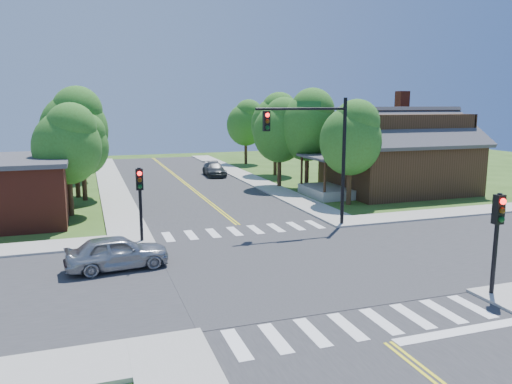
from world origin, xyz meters
name	(u,v)px	position (x,y,z in m)	size (l,w,h in m)	color
ground	(289,265)	(0.00, 0.00, 0.00)	(100.00, 100.00, 0.00)	#305019
road_ns	(289,265)	(0.00, 0.00, 0.02)	(10.00, 90.00, 0.04)	#2D2D30
road_ew	(289,265)	(0.00, 0.00, 0.03)	(90.00, 10.00, 0.04)	#2D2D30
intersection_patch	(289,265)	(0.00, 0.00, 0.00)	(10.20, 10.20, 0.06)	#2D2D30
sidewalk_ne	(392,187)	(15.82, 15.82, 0.07)	(40.00, 40.00, 0.14)	#9E9B93
crosswalk_north	(245,230)	(0.00, 6.20, 0.05)	(8.85, 2.00, 0.01)	white
crosswalk_south	(364,324)	(0.00, -6.20, 0.05)	(8.85, 2.00, 0.01)	white
centerline	(289,264)	(0.00, 0.00, 0.05)	(0.30, 90.00, 0.01)	yellow
stop_bar	(460,333)	(2.50, -7.60, 0.00)	(4.60, 0.45, 0.09)	white
signal_mast_ne	(317,141)	(3.91, 5.59, 4.85)	(5.30, 0.42, 7.20)	black
signal_pole_se	(498,225)	(5.60, -5.62, 2.66)	(0.34, 0.42, 3.80)	black
signal_pole_nw	(140,191)	(-5.60, 5.58, 2.66)	(0.34, 0.42, 3.80)	black
house_ne	(398,150)	(15.11, 14.23, 3.33)	(13.05, 8.80, 7.11)	#322011
tree_e_a	(352,136)	(9.05, 10.78, 4.71)	(4.23, 4.02, 7.19)	#382314
tree_e_b	(309,123)	(8.94, 17.50, 5.32)	(4.77, 4.53, 8.12)	#382314
tree_e_c	(276,121)	(9.40, 25.83, 5.21)	(4.68, 4.45, 7.96)	#382314
tree_e_d	(247,122)	(9.46, 35.38, 4.81)	(4.32, 4.11, 7.35)	#382314
tree_w_a	(68,142)	(-8.99, 13.35, 4.56)	(4.10, 3.89, 6.96)	#382314
tree_w_b	(75,125)	(-8.64, 19.67, 5.34)	(4.79, 4.55, 8.14)	#382314
tree_w_c	(73,122)	(-8.93, 27.84, 5.31)	(4.76, 4.53, 8.10)	#382314
tree_w_d	(75,125)	(-8.93, 37.37, 4.64)	(4.17, 3.96, 7.09)	#382314
tree_house	(281,129)	(7.09, 18.88, 4.85)	(4.35, 4.13, 7.40)	#382314
tree_bldg	(83,143)	(-8.16, 18.30, 4.09)	(3.68, 3.49, 6.25)	#382314
car_silver	(117,253)	(-7.00, 1.84, 0.72)	(4.36, 2.09, 1.44)	#A1A3A7
car_dgrey	(214,170)	(3.50, 26.98, 0.63)	(1.99, 4.45, 1.27)	#2F3335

